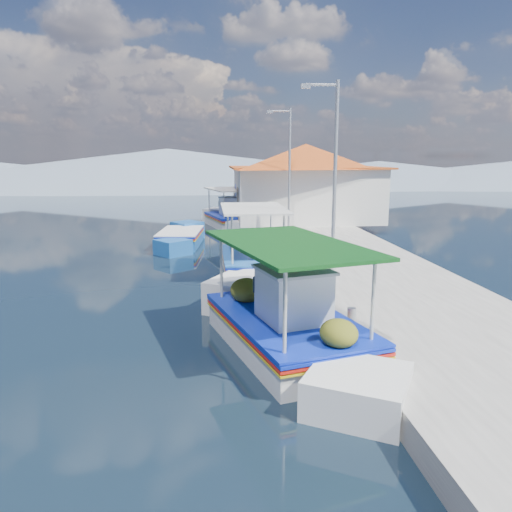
{
  "coord_description": "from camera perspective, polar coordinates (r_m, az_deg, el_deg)",
  "views": [
    {
      "loc": [
        0.61,
        -13.47,
        4.21
      ],
      "look_at": [
        1.95,
        0.68,
        1.3
      ],
      "focal_mm": 34.37,
      "sensor_mm": 36.0,
      "label": 1
    }
  ],
  "objects": [
    {
      "name": "ground",
      "position": [
        14.12,
        -7.67,
        -5.88
      ],
      "size": [
        160.0,
        160.0,
        0.0
      ],
      "primitive_type": "plane",
      "color": "black",
      "rests_on": "ground"
    },
    {
      "name": "quay",
      "position": [
        20.56,
        9.61,
        0.3
      ],
      "size": [
        5.0,
        44.0,
        0.5
      ],
      "primitive_type": "cube",
      "color": "#B1ACA5",
      "rests_on": "ground"
    },
    {
      "name": "bollards",
      "position": [
        19.32,
        4.19,
        0.92
      ],
      "size": [
        0.2,
        17.2,
        0.3
      ],
      "color": "#A5A8AD",
      "rests_on": "quay"
    },
    {
      "name": "main_caique",
      "position": [
        11.0,
        3.64,
        -8.08
      ],
      "size": [
        3.77,
        7.82,
        2.67
      ],
      "rotation": [
        0.0,
        0.0,
        -0.27
      ],
      "color": "white",
      "rests_on": "ground"
    },
    {
      "name": "caique_green_canopy",
      "position": [
        17.63,
        -0.32,
        -0.9
      ],
      "size": [
        2.21,
        7.24,
        2.71
      ],
      "rotation": [
        0.0,
        0.0,
        -0.0
      ],
      "color": "white",
      "rests_on": "ground"
    },
    {
      "name": "caique_blue_hull",
      "position": [
        23.72,
        -8.77,
        1.94
      ],
      "size": [
        2.21,
        6.18,
        1.1
      ],
      "rotation": [
        0.0,
        0.0,
        0.1
      ],
      "color": "#1B57A4",
      "rests_on": "ground"
    },
    {
      "name": "caique_far",
      "position": [
        29.83,
        -3.08,
        4.35
      ],
      "size": [
        3.31,
        7.01,
        2.54
      ],
      "rotation": [
        0.0,
        0.0,
        -0.26
      ],
      "color": "white",
      "rests_on": "ground"
    },
    {
      "name": "harbor_building",
      "position": [
        29.05,
        5.75,
        8.68
      ],
      "size": [
        10.49,
        10.49,
        4.4
      ],
      "color": "silver",
      "rests_on": "quay"
    },
    {
      "name": "lamp_post_near",
      "position": [
        15.96,
        8.87,
        10.15
      ],
      "size": [
        1.21,
        0.14,
        6.0
      ],
      "color": "#A5A8AD",
      "rests_on": "quay"
    },
    {
      "name": "lamp_post_far",
      "position": [
        24.78,
        3.7,
        10.72
      ],
      "size": [
        1.21,
        0.14,
        6.0
      ],
      "color": "#A5A8AD",
      "rests_on": "quay"
    },
    {
      "name": "mountain_ridge",
      "position": [
        69.76,
        -0.54,
        9.78
      ],
      "size": [
        171.4,
        96.0,
        5.5
      ],
      "color": "slate",
      "rests_on": "ground"
    }
  ]
}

